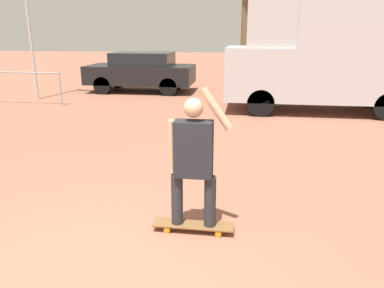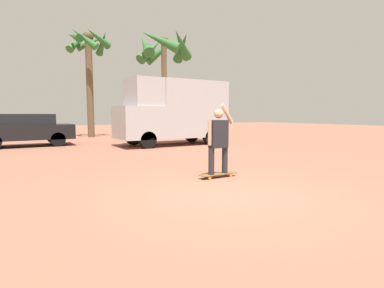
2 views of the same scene
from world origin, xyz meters
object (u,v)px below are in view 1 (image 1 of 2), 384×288
(skateboard, at_px, (193,225))
(parked_car_black, at_px, (141,71))
(person_skateboarder, at_px, (193,156))
(camper_van, at_px, (326,54))

(skateboard, xyz_separation_m, parked_car_black, (-3.59, 10.52, 0.74))
(person_skateboarder, height_order, camper_van, camper_van)
(parked_car_black, bearing_deg, skateboard, -71.15)
(skateboard, distance_m, parked_car_black, 11.14)
(skateboard, distance_m, camper_van, 8.22)
(skateboard, bearing_deg, person_skateboarder, 180.00)
(camper_van, distance_m, parked_car_black, 7.10)
(person_skateboarder, bearing_deg, skateboard, 0.00)
(camper_van, xyz_separation_m, parked_car_black, (-6.39, 2.96, -0.89))
(person_skateboarder, relative_size, parked_car_black, 0.40)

